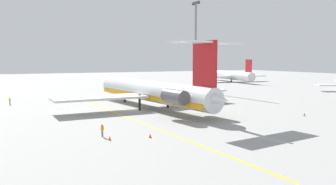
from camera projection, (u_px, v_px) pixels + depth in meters
name	position (u px, v px, depth m)	size (l,w,h in m)	color
ground	(133.00, 110.00, 67.68)	(384.17, 384.17, 0.00)	gray
main_jetliner	(154.00, 91.00, 69.49)	(45.38, 40.20, 13.23)	silver
airliner_far_left	(230.00, 75.00, 153.61)	(33.79, 33.47, 10.09)	silver
ground_crew_near_nose	(10.00, 100.00, 76.00)	(0.26, 0.41, 1.65)	black
ground_crew_near_tail	(196.00, 91.00, 96.94)	(0.28, 0.43, 1.73)	black
ground_crew_portside	(102.00, 129.00, 44.51)	(0.27, 0.36, 1.66)	black
safety_cone_nose	(110.00, 138.00, 42.72)	(0.40, 0.40, 0.55)	#EA590F
safety_cone_wingtip	(150.00, 136.00, 44.10)	(0.40, 0.40, 0.55)	#EA590F
safety_cone_tail	(304.00, 114.00, 61.11)	(0.40, 0.40, 0.55)	#EA590F
taxiway_centreline	(110.00, 111.00, 67.02)	(90.56, 0.36, 0.01)	gold
light_mast	(196.00, 43.00, 106.13)	(4.00, 0.70, 27.96)	slate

